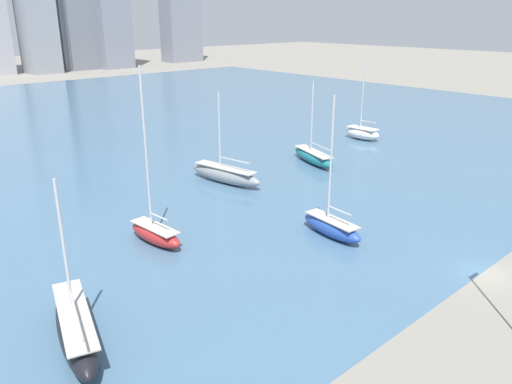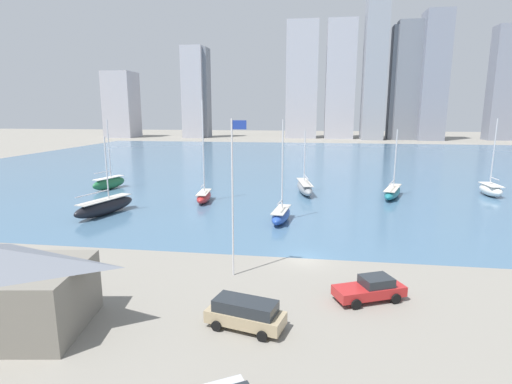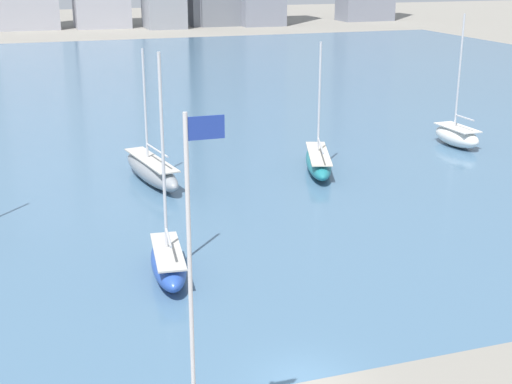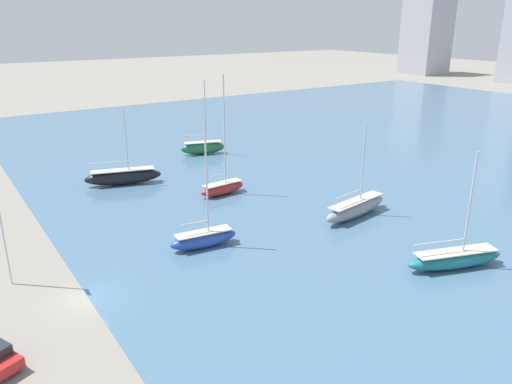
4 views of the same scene
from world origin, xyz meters
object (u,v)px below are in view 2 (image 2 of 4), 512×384
Objects in this scene: parked_pickup_red at (371,289)px; sailboat_gray at (305,187)px; sailboat_black at (105,206)px; sailboat_blue at (281,214)px; sailboat_green at (109,183)px; sailboat_red at (204,196)px; parked_suv_tan at (245,313)px; flag_pole at (233,194)px; sailboat_white at (491,189)px; sailboat_teal at (393,192)px.

sailboat_gray is at bearing 164.77° from parked_pickup_red.
sailboat_blue is at bearing 15.45° from sailboat_black.
sailboat_green is at bearing 158.39° from sailboat_blue.
sailboat_red reaches higher than parked_pickup_red.
parked_suv_tan is (12.32, -34.50, 0.03)m from sailboat_red.
sailboat_green is 52.58m from parked_suv_tan.
sailboat_red is (-9.95, 26.40, -6.02)m from flag_pole.
sailboat_red is (19.34, -7.48, -0.16)m from sailboat_green.
sailboat_white is 2.27× the size of parked_pickup_red.
flag_pole is 36.06m from sailboat_gray.
sailboat_gray is 43.39m from parked_suv_tan.
sailboat_blue reaches higher than sailboat_green.
parked_pickup_red is (40.04, -36.87, -0.27)m from sailboat_green.
flag_pole is 45.17m from sailboat_green.
flag_pole reaches higher than sailboat_black.
sailboat_black is at bearing -138.79° from sailboat_teal.
sailboat_white reaches higher than parked_pickup_red.
sailboat_green is 1.15× the size of sailboat_gray.
sailboat_gray is 38.63m from parked_pickup_red.
sailboat_teal is (18.97, 33.80, -6.10)m from flag_pole.
sailboat_black is at bearing -161.98° from sailboat_white.
parked_suv_tan is (23.36, -25.39, -0.09)m from sailboat_black.
sailboat_blue is (-2.44, -18.19, -0.09)m from sailboat_gray.
sailboat_green is at bearing 154.01° from sailboat_red.
flag_pole is at bearing -129.35° from parked_pickup_red.
sailboat_blue is 25.12m from parked_suv_tan.
sailboat_green is at bearing 130.84° from flag_pole.
flag_pole reaches higher than sailboat_teal.
sailboat_white is (35.08, 37.63, -5.96)m from flag_pole.
sailboat_red reaches higher than sailboat_green.
flag_pole is at bearing -92.22° from sailboat_blue.
flag_pole is 1.07× the size of sailboat_green.
sailboat_gray is 0.86× the size of sailboat_white.
parked_suv_tan is at bearing -84.12° from sailboat_blue.
sailboat_teal is 1.97× the size of parked_pickup_red.
flag_pole is 0.86× the size of sailboat_red.
sailboat_green is 1.18× the size of sailboat_black.
sailboat_teal is at bearing 51.91° from sailboat_blue.
parked_suv_tan is at bearing -31.29° from sailboat_black.
sailboat_white is 59.65m from sailboat_black.
parked_pickup_red is at bearing -61.42° from sailboat_blue.
sailboat_black is 0.82× the size of sailboat_blue.
sailboat_gray is (14.94, 8.81, 0.05)m from sailboat_red.
sailboat_green is 54.43m from parked_pickup_red.
sailboat_green is 48.26m from sailboat_teal.
sailboat_black is (-56.07, -20.34, 0.07)m from sailboat_white.
sailboat_green is 20.74m from sailboat_red.
sailboat_black is 1.95× the size of parked_suv_tan.
flag_pole is 1.05× the size of sailboat_white.
flag_pole is at bearing -107.72° from sailboat_gray.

